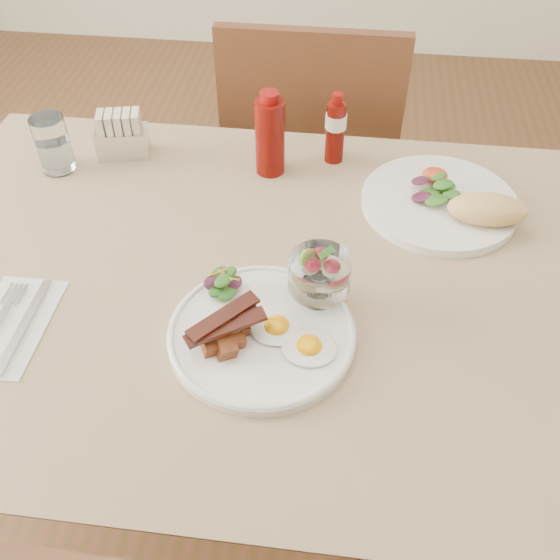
{
  "coord_description": "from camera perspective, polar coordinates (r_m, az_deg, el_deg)",
  "views": [
    {
      "loc": [
        0.09,
        -0.72,
        1.47
      ],
      "look_at": [
        0.01,
        -0.07,
        0.82
      ],
      "focal_mm": 40.0,
      "sensor_mm": 36.0,
      "label": 1
    }
  ],
  "objects": [
    {
      "name": "table",
      "position": [
        1.09,
        0.01,
        -2.96
      ],
      "size": [
        1.33,
        0.88,
        0.75
      ],
      "color": "brown",
      "rests_on": "ground"
    },
    {
      "name": "chair_far",
      "position": [
        1.68,
        2.85,
        10.66
      ],
      "size": [
        0.42,
        0.42,
        0.93
      ],
      "color": "brown",
      "rests_on": "ground"
    },
    {
      "name": "main_plate",
      "position": [
        0.93,
        -1.68,
        -5.01
      ],
      "size": [
        0.28,
        0.28,
        0.02
      ],
      "primitive_type": "cylinder",
      "color": "white",
      "rests_on": "table"
    },
    {
      "name": "fried_eggs",
      "position": [
        0.91,
        1.17,
        -5.18
      ],
      "size": [
        0.14,
        0.11,
        0.02
      ],
      "rotation": [
        0.0,
        0.0,
        0.08
      ],
      "color": "white",
      "rests_on": "main_plate"
    },
    {
      "name": "bacon_potato_pile",
      "position": [
        0.9,
        -5.05,
        -4.75
      ],
      "size": [
        0.12,
        0.1,
        0.05
      ],
      "rotation": [
        0.0,
        0.0,
        0.2
      ],
      "color": "maroon",
      "rests_on": "main_plate"
    },
    {
      "name": "side_salad",
      "position": [
        0.97,
        -5.19,
        -0.34
      ],
      "size": [
        0.07,
        0.06,
        0.04
      ],
      "rotation": [
        0.0,
        0.0,
        0.24
      ],
      "color": "#1A4D14",
      "rests_on": "main_plate"
    },
    {
      "name": "fruit_cup",
      "position": [
        0.93,
        3.63,
        0.57
      ],
      "size": [
        0.1,
        0.1,
        0.1
      ],
      "rotation": [
        0.0,
        0.0,
        0.38
      ],
      "color": "white",
      "rests_on": "main_plate"
    },
    {
      "name": "second_plate",
      "position": [
        1.18,
        15.32,
        6.82
      ],
      "size": [
        0.29,
        0.29,
        0.07
      ],
      "rotation": [
        0.0,
        0.0,
        -0.18
      ],
      "color": "white",
      "rests_on": "table"
    },
    {
      "name": "ketchup_bottle",
      "position": [
        1.21,
        -0.92,
        13.06
      ],
      "size": [
        0.06,
        0.06,
        0.17
      ],
      "rotation": [
        0.0,
        0.0,
        0.14
      ],
      "color": "#590805",
      "rests_on": "table"
    },
    {
      "name": "hot_sauce_bottle",
      "position": [
        1.26,
        5.09,
        13.6
      ],
      "size": [
        0.04,
        0.04,
        0.15
      ],
      "rotation": [
        0.0,
        0.0,
        -0.0
      ],
      "color": "#590805",
      "rests_on": "table"
    },
    {
      "name": "sugar_caddy",
      "position": [
        1.32,
        -14.27,
        12.58
      ],
      "size": [
        0.11,
        0.08,
        0.09
      ],
      "rotation": [
        0.0,
        0.0,
        0.22
      ],
      "color": "silver",
      "rests_on": "table"
    },
    {
      "name": "water_glass",
      "position": [
        1.31,
        -19.96,
        11.34
      ],
      "size": [
        0.07,
        0.07,
        0.11
      ],
      "color": "white",
      "rests_on": "table"
    },
    {
      "name": "napkin_cutlery",
      "position": [
        1.04,
        -23.33,
        -3.81
      ],
      "size": [
        0.11,
        0.2,
        0.01
      ],
      "rotation": [
        0.0,
        0.0,
        0.0
      ],
      "color": "silver",
      "rests_on": "table"
    }
  ]
}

